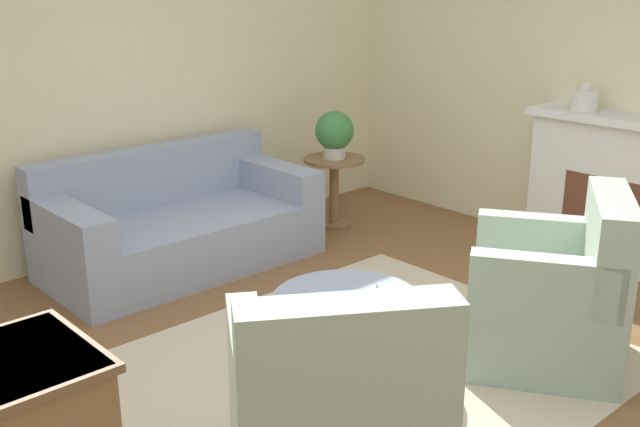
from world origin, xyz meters
name	(u,v)px	position (x,y,z in m)	size (l,w,h in m)	color
ground_plane	(366,368)	(0.00, 0.00, 0.00)	(16.00, 16.00, 0.00)	brown
wall_back	(116,73)	(0.00, 2.68, 1.40)	(9.23, 0.12, 2.80)	beige
wall_right	(629,75)	(2.76, 0.00, 1.40)	(0.12, 9.41, 2.80)	beige
rug	(366,367)	(0.00, 0.00, 0.01)	(2.72, 2.32, 0.01)	beige
couch	(178,226)	(0.09, 2.07, 0.31)	(1.99, 0.99, 0.86)	#8E99B2
armchair_left	(335,413)	(-0.85, -0.64, 0.38)	(1.14, 1.13, 0.98)	#9EB29E
armchair_right	(555,299)	(0.85, -0.64, 0.38)	(1.14, 1.13, 0.98)	#9EB29E
ottoman_table	(346,323)	(-0.09, 0.07, 0.28)	(0.82, 0.82, 0.42)	#8E99B2
side_table	(334,180)	(1.58, 1.94, 0.42)	(0.53, 0.53, 0.61)	olive
fireplace	(624,190)	(2.52, -0.19, 0.59)	(0.44, 1.48, 1.14)	white
vase_mantel_near	(585,99)	(2.50, 0.19, 1.22)	(0.20, 0.20, 0.21)	silver
potted_plant_on_side_table	(334,132)	(1.58, 1.94, 0.83)	(0.33, 0.33, 0.40)	beige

